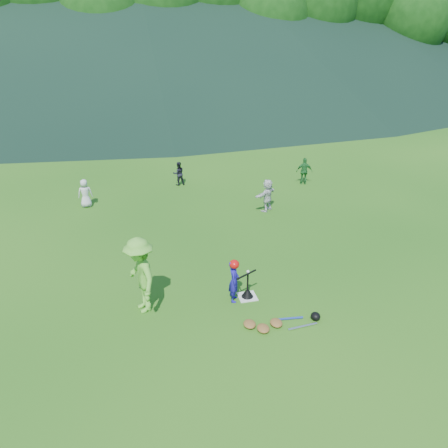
# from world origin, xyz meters

# --- Properties ---
(ground) EXTENTS (120.00, 120.00, 0.00)m
(ground) POSITION_xyz_m (0.00, 0.00, 0.00)
(ground) COLOR #1D5613
(ground) RESTS_ON ground
(home_plate) EXTENTS (0.45, 0.45, 0.02)m
(home_plate) POSITION_xyz_m (0.00, 0.00, 0.01)
(home_plate) COLOR silver
(home_plate) RESTS_ON ground
(baseball) EXTENTS (0.08, 0.08, 0.08)m
(baseball) POSITION_xyz_m (0.00, 0.00, 0.74)
(baseball) COLOR white
(baseball) RESTS_ON batting_tee
(batter_child) EXTENTS (0.37, 0.46, 1.10)m
(batter_child) POSITION_xyz_m (-0.36, -0.04, 0.55)
(batter_child) COLOR #1E169D
(batter_child) RESTS_ON ground
(adult_coach) EXTENTS (0.98, 1.35, 1.88)m
(adult_coach) POSITION_xyz_m (-2.57, 0.09, 0.94)
(adult_coach) COLOR #67BF38
(adult_coach) RESTS_ON ground
(fielder_a) EXTENTS (0.54, 0.37, 1.06)m
(fielder_a) POSITION_xyz_m (-4.17, 7.14, 0.53)
(fielder_a) COLOR silver
(fielder_a) RESTS_ON ground
(fielder_b) EXTENTS (0.54, 0.45, 1.01)m
(fielder_b) POSITION_xyz_m (-0.46, 8.75, 0.50)
(fielder_b) COLOR black
(fielder_b) RESTS_ON ground
(fielder_c) EXTENTS (0.72, 0.45, 1.14)m
(fielder_c) POSITION_xyz_m (4.72, 7.61, 0.57)
(fielder_c) COLOR #206D2B
(fielder_c) RESTS_ON ground
(fielder_d) EXTENTS (1.10, 0.95, 1.20)m
(fielder_d) POSITION_xyz_m (2.26, 5.22, 0.60)
(fielder_d) COLOR silver
(fielder_d) RESTS_ON ground
(batting_tee) EXTENTS (0.30, 0.30, 0.68)m
(batting_tee) POSITION_xyz_m (0.00, 0.00, 0.13)
(batting_tee) COLOR black
(batting_tee) RESTS_ON home_plate
(batter_gear) EXTENTS (0.71, 0.32, 0.46)m
(batter_gear) POSITION_xyz_m (-0.34, -0.05, 0.99)
(batter_gear) COLOR red
(batter_gear) RESTS_ON ground
(equipment_pile) EXTENTS (1.80, 0.56, 0.19)m
(equipment_pile) POSITION_xyz_m (0.32, -1.25, 0.07)
(equipment_pile) COLOR olive
(equipment_pile) RESTS_ON ground
(outfield_fence) EXTENTS (70.07, 0.08, 1.33)m
(outfield_fence) POSITION_xyz_m (0.00, 28.00, 0.70)
(outfield_fence) COLOR gray
(outfield_fence) RESTS_ON ground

